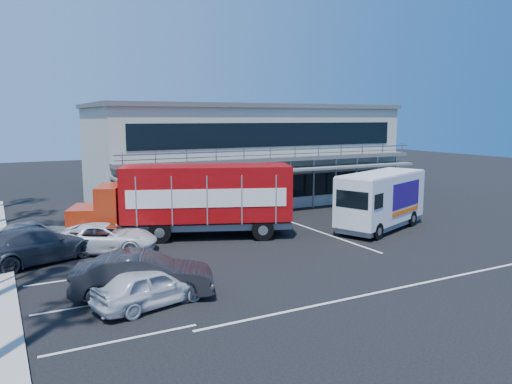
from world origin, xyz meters
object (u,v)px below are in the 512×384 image
parked_car_a (151,287)px  red_truck (192,198)px  parked_car_b (144,276)px  white_van (381,200)px

parked_car_a → red_truck: bearing=-43.2°
red_truck → parked_car_b: size_ratio=2.36×
white_van → parked_car_a: white_van is taller
white_van → parked_car_a: bearing=177.9°
white_van → parked_car_b: size_ratio=1.44×
red_truck → white_van: red_truck is taller
white_van → parked_car_a: size_ratio=1.79×
red_truck → white_van: size_ratio=1.64×
parked_car_a → parked_car_b: parked_car_b is taller
red_truck → white_van: 10.67m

